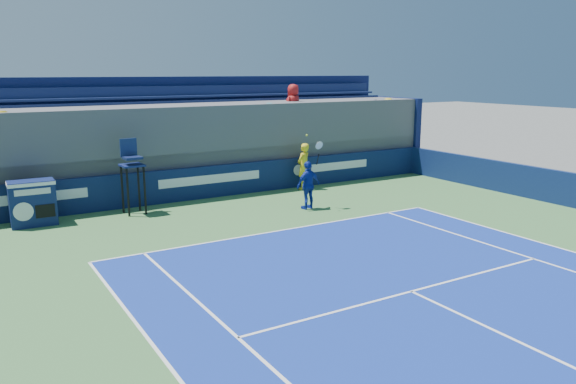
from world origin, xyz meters
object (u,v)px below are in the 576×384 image
tennis_player (308,185)px  umpire_chair (132,168)px  ball_person (304,166)px  match_clock (32,202)px

tennis_player → umpire_chair: bearing=155.1°
tennis_player → ball_person: bearing=60.2°
ball_person → match_clock: bearing=-23.0°
match_clock → umpire_chair: 3.14m
ball_person → umpire_chair: 6.94m
match_clock → umpire_chair: (3.04, -0.12, 0.79)m
ball_person → match_clock: 9.95m
tennis_player → match_clock: bearing=162.8°
umpire_chair → tennis_player: size_ratio=0.96×
ball_person → match_clock: ball_person is taller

